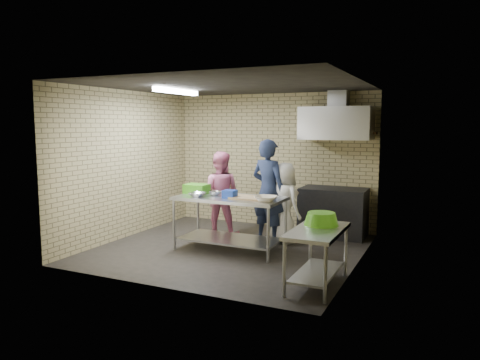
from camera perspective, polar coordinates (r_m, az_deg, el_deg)
name	(u,v)px	position (r m, az deg, el deg)	size (l,w,h in m)	color
floor	(230,249)	(7.72, -1.32, -8.63)	(4.20, 4.20, 0.00)	black
ceiling	(229,85)	(7.46, -1.37, 11.77)	(4.20, 4.20, 0.00)	black
back_wall	(273,160)	(9.29, 4.14, 2.47)	(4.20, 0.06, 2.70)	tan
front_wall	(158,183)	(5.76, -10.22, -0.37)	(4.20, 0.06, 2.70)	tan
left_wall	(127,164)	(8.60, -13.99, 1.93)	(0.06, 4.00, 2.70)	tan
right_wall	(359,175)	(6.80, 14.71, 0.63)	(0.06, 4.00, 2.70)	tan
prep_table	(230,223)	(7.58, -1.29, -5.46)	(1.78, 0.89, 0.89)	silver
side_counter	(317,258)	(6.00, 9.64, -9.58)	(0.60, 1.20, 0.75)	silver
stove	(333,212)	(8.69, 11.62, -3.96)	(1.20, 0.70, 0.90)	black
range_hood	(336,123)	(8.58, 11.97, 6.98)	(1.30, 0.60, 0.60)	silver
hood_duct	(339,99)	(8.74, 12.27, 9.92)	(0.35, 0.30, 0.30)	#A5A8AD
wall_shelf	(354,133)	(8.71, 14.16, 5.74)	(0.80, 0.20, 0.04)	#3F2B19
fluorescent_fixture	(177,91)	(7.95, -7.97, 10.98)	(0.10, 1.25, 0.08)	white
green_crate	(197,189)	(7.92, -5.46, -1.10)	(0.40, 0.30, 0.16)	#42A01D
blue_tub	(230,194)	(7.37, -1.30, -1.78)	(0.20, 0.20, 0.13)	#173EB3
cutting_board	(249,198)	(7.33, 1.09, -2.22)	(0.54, 0.42, 0.03)	tan
mixing_bowl_a	(197,195)	(7.55, -5.38, -1.83)	(0.28, 0.28, 0.07)	silver
mixing_bowl_b	(215,193)	(7.67, -3.14, -1.68)	(0.21, 0.21, 0.07)	silver
ceramic_bowl	(266,199)	(7.07, 3.26, -2.35)	(0.34, 0.34, 0.08)	beige
green_basin	(321,219)	(6.13, 10.17, -4.80)	(0.46, 0.46, 0.17)	#59C626
bottle_red	(341,127)	(8.76, 12.56, 6.50)	(0.07, 0.07, 0.18)	#B22619
bottle_green	(363,128)	(8.68, 15.15, 6.33)	(0.06, 0.06, 0.15)	green
man_navy	(268,191)	(8.01, 3.58, -1.39)	(0.67, 0.44, 1.83)	#151A35
woman_pink	(220,194)	(8.52, -2.57, -1.72)	(0.77, 0.60, 1.58)	pink
woman_white	(284,203)	(8.04, 5.57, -2.85)	(0.69, 0.45, 1.42)	white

